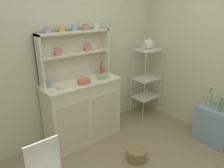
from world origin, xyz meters
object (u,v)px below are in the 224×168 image
object	(u,v)px
floor_basket	(137,155)
flower_vase	(210,99)
side_shelf_blue	(213,126)
bowl_mixing_large	(62,87)
porcelain_teapot	(148,44)
hutch_cabinet	(83,110)
bakers_rack	(146,75)
cup_lilac_0	(48,30)
jam_bottle	(101,69)
oil_bottle	(221,106)
utensil_jar	(51,82)
hutch_shelf_unit	(74,52)

from	to	relation	value
floor_basket	flower_vase	xyz separation A→B (m)	(1.14, -0.29, 0.58)
side_shelf_blue	floor_basket	size ratio (longest dim) A/B	2.12
bowl_mixing_large	porcelain_teapot	distance (m)	1.64
hutch_cabinet	side_shelf_blue	size ratio (longest dim) A/B	2.07
bakers_rack	cup_lilac_0	xyz separation A→B (m)	(-1.63, 0.17, 0.87)
jam_bottle	flower_vase	distance (m)	1.63
oil_bottle	flower_vase	bearing A→B (deg)	89.73
floor_basket	utensil_jar	xyz separation A→B (m)	(-0.69, 0.94, 0.90)
side_shelf_blue	jam_bottle	distance (m)	1.84
flower_vase	cup_lilac_0	bearing A→B (deg)	144.41
hutch_shelf_unit	bowl_mixing_large	world-z (taller)	hutch_shelf_unit
utensil_jar	oil_bottle	bearing A→B (deg)	-37.35
bowl_mixing_large	floor_basket	bearing A→B (deg)	-52.65
floor_basket	bakers_rack	bearing A→B (deg)	38.94
hutch_cabinet	bowl_mixing_large	size ratio (longest dim) A/B	9.13
hutch_cabinet	floor_basket	distance (m)	0.99
flower_vase	oil_bottle	size ratio (longest dim) A/B	1.78
bakers_rack	side_shelf_blue	xyz separation A→B (m)	(0.14, -1.22, -0.49)
floor_basket	porcelain_teapot	xyz separation A→B (m)	(1.00, 0.81, 1.23)
utensil_jar	porcelain_teapot	bearing A→B (deg)	-4.36
bakers_rack	porcelain_teapot	bearing A→B (deg)	180.00
side_shelf_blue	utensil_jar	bearing A→B (deg)	143.61
hutch_shelf_unit	side_shelf_blue	distance (m)	2.27
side_shelf_blue	cup_lilac_0	bearing A→B (deg)	141.91
hutch_shelf_unit	flower_vase	xyz separation A→B (m)	(1.42, -1.31, -0.66)
hutch_cabinet	cup_lilac_0	distance (m)	1.22
hutch_cabinet	bakers_rack	size ratio (longest dim) A/B	0.91
bowl_mixing_large	flower_vase	size ratio (longest dim) A/B	0.38
utensil_jar	flower_vase	bearing A→B (deg)	-33.84
hutch_cabinet	cup_lilac_0	world-z (taller)	cup_lilac_0
cup_lilac_0	utensil_jar	world-z (taller)	cup_lilac_0
floor_basket	hutch_shelf_unit	bearing A→B (deg)	105.07
cup_lilac_0	flower_vase	size ratio (longest dim) A/B	0.27
hutch_cabinet	jam_bottle	xyz separation A→B (m)	(0.41, 0.09, 0.52)
side_shelf_blue	cup_lilac_0	size ratio (longest dim) A/B	6.35
jam_bottle	flower_vase	size ratio (longest dim) A/B	0.63
hutch_cabinet	cup_lilac_0	xyz separation A→B (m)	(-0.36, 0.12, 1.16)
floor_basket	flower_vase	bearing A→B (deg)	-14.20
hutch_cabinet	bowl_mixing_large	xyz separation A→B (m)	(-0.32, -0.07, 0.47)
jam_bottle	cup_lilac_0	bearing A→B (deg)	177.32
bowl_mixing_large	oil_bottle	xyz separation A→B (m)	(1.74, -1.24, -0.33)
side_shelf_blue	oil_bottle	distance (m)	0.34
hutch_cabinet	bakers_rack	world-z (taller)	bakers_rack
floor_basket	porcelain_teapot	world-z (taller)	porcelain_teapot
cup_lilac_0	jam_bottle	world-z (taller)	cup_lilac_0
bakers_rack	oil_bottle	distance (m)	1.28
hutch_cabinet	cup_lilac_0	bearing A→B (deg)	161.14
utensil_jar	floor_basket	bearing A→B (deg)	-53.78
cup_lilac_0	bakers_rack	bearing A→B (deg)	-6.05
cup_lilac_0	hutch_shelf_unit	bearing A→B (deg)	6.64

